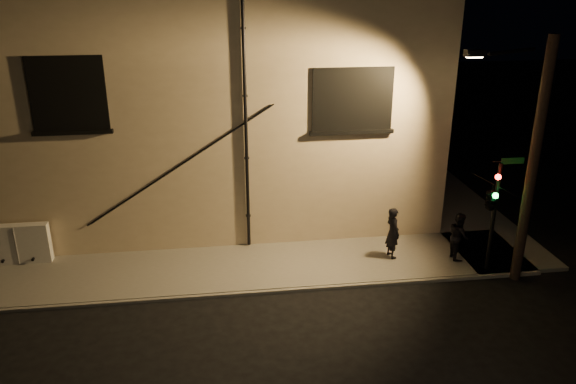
{
  "coord_description": "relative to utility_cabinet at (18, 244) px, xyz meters",
  "views": [
    {
      "loc": [
        -2.8,
        -14.18,
        8.59
      ],
      "look_at": [
        -0.62,
        1.8,
        2.42
      ],
      "focal_mm": 35.0,
      "sensor_mm": 36.0,
      "label": 1
    }
  ],
  "objects": [
    {
      "name": "sidewalk",
      "position": [
        10.31,
        1.69,
        -0.71
      ],
      "size": [
        21.0,
        16.0,
        0.12
      ],
      "color": "#68645D",
      "rests_on": "ground"
    },
    {
      "name": "pedestrian_a",
      "position": [
        11.8,
        -1.21,
        0.2
      ],
      "size": [
        0.54,
        0.69,
        1.7
      ],
      "primitive_type": "imported",
      "rotation": [
        0.0,
        0.0,
        1.8
      ],
      "color": "black",
      "rests_on": "sidewalk"
    },
    {
      "name": "pedestrian_b",
      "position": [
        13.87,
        -1.57,
        0.13
      ],
      "size": [
        0.62,
        0.78,
        1.55
      ],
      "primitive_type": "imported",
      "rotation": [
        0.0,
        0.0,
        1.52
      ],
      "color": "black",
      "rests_on": "sidewalk"
    },
    {
      "name": "ground",
      "position": [
        9.09,
        -2.7,
        -0.77
      ],
      "size": [
        90.0,
        90.0,
        0.0
      ],
      "primitive_type": "plane",
      "color": "black"
    },
    {
      "name": "streetlamp_pole",
      "position": [
        15.1,
        -2.82,
        3.07
      ],
      "size": [
        2.03,
        1.39,
        7.23
      ],
      "color": "black",
      "rests_on": "ground"
    },
    {
      "name": "building",
      "position": [
        6.09,
        6.29,
        3.64
      ],
      "size": [
        16.2,
        12.23,
        8.8
      ],
      "color": "#CBB491",
      "rests_on": "ground"
    },
    {
      "name": "traffic_signal",
      "position": [
        14.29,
        -2.51,
        1.78
      ],
      "size": [
        1.32,
        2.12,
        3.59
      ],
      "color": "black",
      "rests_on": "sidewalk"
    },
    {
      "name": "utility_cabinet",
      "position": [
        0.0,
        0.0,
        0.0
      ],
      "size": [
        1.97,
        0.33,
        1.29
      ],
      "primitive_type": "cube",
      "color": "silver",
      "rests_on": "sidewalk"
    }
  ]
}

